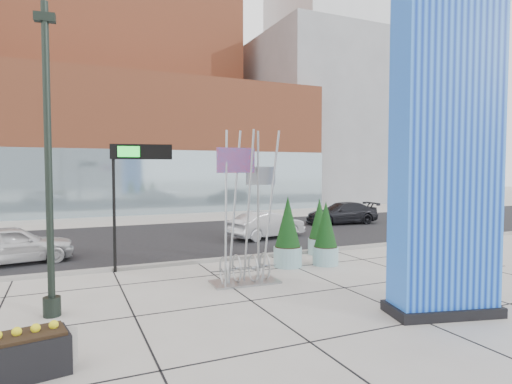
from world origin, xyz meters
name	(u,v)px	position (x,y,z in m)	size (l,w,h in m)	color
ground	(203,295)	(0.00, 0.00, 0.00)	(160.00, 160.00, 0.00)	#9E9991
street_asphalt	(143,240)	(0.00, 10.00, 0.01)	(80.00, 12.00, 0.02)	black
curb_edge	(171,264)	(0.00, 4.00, 0.06)	(80.00, 0.30, 0.12)	gray
tower_podium	(121,146)	(1.00, 27.00, 5.50)	(34.00, 10.00, 11.00)	#AF5432
tower_glass_front	(129,182)	(1.00, 22.20, 2.50)	(34.00, 0.60, 5.00)	#8CA5B2
building_grey_parking	(333,123)	(26.00, 32.00, 9.00)	(20.00, 18.00, 18.00)	slate
building_pale_office	(329,20)	(36.00, 48.00, 27.50)	(16.00, 16.00, 55.00)	#B2B7BC
blue_pylon	(446,138)	(4.79, -3.83, 4.21)	(2.82, 1.76, 8.71)	#0B2EAA
lamp_post	(49,190)	(-3.78, -0.16, 3.00)	(0.48, 0.40, 7.32)	black
public_art_sculpture	(245,243)	(1.56, 0.72, 1.23)	(2.11, 1.13, 4.69)	#A9ACAE
concrete_bollard	(68,346)	(-3.44, -3.00, 0.31)	(0.32, 0.32, 0.61)	gray
overhead_street_sign	(136,162)	(-1.21, 3.80, 3.72)	(2.03, 0.59, 4.33)	black
round_planter_east	(319,228)	(6.06, 3.60, 1.09)	(0.92, 0.92, 2.30)	#86B0B5
round_planter_mid	(326,235)	(5.20, 1.83, 1.10)	(0.93, 0.93, 2.33)	#86B0B5
round_planter_west	(288,233)	(3.80, 2.14, 1.20)	(1.01, 1.01, 2.53)	#86B0B5
box_planter_south	(17,355)	(-4.22, -3.27, 0.40)	(1.69, 1.05, 0.87)	black
car_white_west	(11,245)	(-5.28, 6.55, 0.72)	(1.70, 4.21, 1.44)	silver
car_silver_mid	(267,225)	(5.85, 8.13, 0.67)	(1.41, 4.05, 1.33)	#AFB1B8
car_dark_east	(342,213)	(12.68, 11.35, 0.68)	(1.91, 4.70, 1.36)	black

